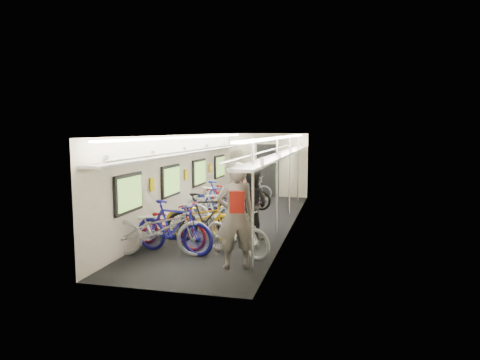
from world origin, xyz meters
The scene contains 17 objects.
train_car_shell centered at (-0.36, 0.71, 1.66)m, with size 10.00×10.00×10.00m.
bicycle_0 centered at (-0.78, -3.23, 0.56)m, with size 0.75×2.15×1.13m, color #A2A2A6.
bicycle_1 centered at (-0.57, -3.02, 0.55)m, with size 0.52×1.83×1.10m, color navy.
bicycle_2 centered at (-0.84, -2.60, 0.50)m, with size 0.66×1.90×1.00m, color maroon.
bicycle_3 centered at (-0.20, -1.91, 0.56)m, with size 0.53×1.86×1.12m, color black.
bicycle_4 centered at (-0.39, -1.78, 0.51)m, with size 0.68×1.95×1.02m, color yellow.
bicycle_5 centered at (-0.20, -1.00, 0.57)m, with size 0.54×1.90×1.14m, color silver.
bicycle_6 centered at (-0.64, 0.39, 0.48)m, with size 0.64×1.83×0.96m, color silver.
bicycle_7 centered at (-0.51, 0.36, 0.55)m, with size 0.52×1.84×1.11m, color #192A9A.
bicycle_8 centered at (-0.61, 1.55, 0.56)m, with size 0.74×2.13×1.12m, color maroon.
bicycle_9 centered at (-0.19, 2.17, 0.49)m, with size 0.46×1.64×0.99m, color black.
bicycle_10 centered at (-0.55, 2.85, 0.49)m, with size 0.66×1.88×0.99m, color yellow.
bicycle_11 centered at (0.73, -2.88, 0.50)m, with size 0.47×1.65×0.99m, color silver.
bicycle_12 centered at (-0.49, 3.86, 0.44)m, with size 0.58×1.68×0.88m, color slate.
passenger_near centered at (0.89, -3.62, 0.98)m, with size 0.72×0.47×1.97m, color gray.
passenger_mid centered at (0.75, -1.47, 0.83)m, with size 0.80×0.62×1.65m, color black.
backpack centered at (0.99, -3.89, 1.28)m, with size 0.26×0.14×0.38m, color #AB1911.
Camera 1 is at (2.76, -11.04, 2.53)m, focal length 32.00 mm.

